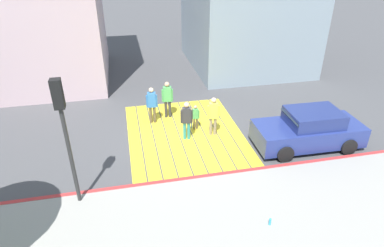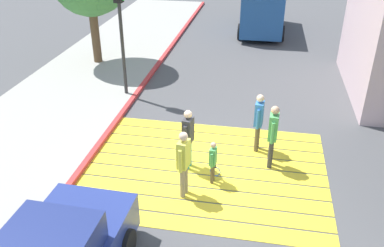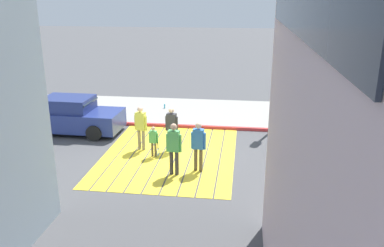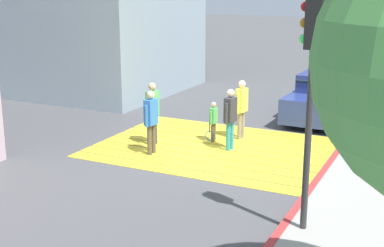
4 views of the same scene
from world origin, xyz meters
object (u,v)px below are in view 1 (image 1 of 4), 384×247
Objects in this scene: traffic_light_corner at (63,119)px; pedestrian_adult_side at (152,103)px; water_bottle at (270,222)px; pedestrian_child_with_racket at (195,116)px; car_parked_near_curb at (309,130)px; pedestrian_adult_lead at (167,97)px; pedestrian_adult_trailing at (213,114)px; pedestrian_teen_behind at (187,118)px.

pedestrian_adult_side is at bearing -30.75° from traffic_light_corner.
pedestrian_adult_side reaches higher than water_bottle.
pedestrian_child_with_racket is (3.84, -4.67, -2.38)m from traffic_light_corner.
pedestrian_adult_lead is (3.69, 5.18, 0.32)m from car_parked_near_curb.
car_parked_near_curb is 6.81m from pedestrian_adult_side.
pedestrian_child_with_racket is (6.15, 0.84, 0.43)m from water_bottle.
pedestrian_teen_behind is (-0.12, 1.18, -0.02)m from pedestrian_adult_trailing.
car_parked_near_curb is 2.49× the size of pedestrian_adult_side.
pedestrian_adult_lead is (7.58, 1.85, 0.82)m from water_bottle.
pedestrian_teen_behind is at bearing 144.06° from pedestrian_child_with_racket.
pedestrian_teen_behind is (1.53, 4.71, 0.27)m from car_parked_near_curb.
car_parked_near_curb reaches higher than pedestrian_child_with_racket.
pedestrian_adult_trailing is 1.01× the size of pedestrian_adult_side.
car_parked_near_curb is 3.67× the size of pedestrian_child_with_racket.
pedestrian_teen_behind is at bearing 72.05° from car_parked_near_curb.
pedestrian_adult_side is (7.19, 2.62, 0.79)m from water_bottle.
water_bottle is 0.13× the size of pedestrian_teen_behind.
water_bottle is at bearing 139.42° from car_parked_near_curb.
traffic_light_corner reaches higher than pedestrian_adult_lead.
pedestrian_adult_side is at bearing 55.72° from pedestrian_adult_trailing.
pedestrian_adult_side reaches higher than pedestrian_child_with_racket.
pedestrian_teen_behind is (5.42, 1.38, 0.77)m from water_bottle.
car_parked_near_curb is 4.96m from pedestrian_teen_behind.
traffic_light_corner is 2.47× the size of pedestrian_teen_behind.
water_bottle is at bearing -166.27° from pedestrian_adult_lead.
pedestrian_adult_trailing is at bearing -84.09° from pedestrian_teen_behind.
pedestrian_teen_behind reaches higher than water_bottle.
water_bottle is 7.69m from pedestrian_adult_side.
water_bottle is 5.60m from pedestrian_adult_trailing.
car_parked_near_curb is at bearing -118.47° from pedestrian_child_with_racket.
car_parked_near_curb is 4.75m from pedestrian_child_with_racket.
pedestrian_adult_lead is 1.03× the size of pedestrian_adult_side.
pedestrian_adult_lead reaches higher than pedestrian_adult_side.
pedestrian_adult_trailing reaches higher than pedestrian_teen_behind.
pedestrian_child_with_racket is at bearing -50.57° from traffic_light_corner.
car_parked_near_curb is 1.02× the size of traffic_light_corner.
traffic_light_corner is 6.50m from pedestrian_child_with_racket.
car_parked_near_curb is 9.28m from traffic_light_corner.
traffic_light_corner is at bearing 149.25° from pedestrian_adult_side.
pedestrian_teen_behind is 1.45× the size of pedestrian_child_with_racket.
water_bottle is 6.23m from pedestrian_child_with_racket.
water_bottle is at bearing -172.18° from pedestrian_child_with_racket.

